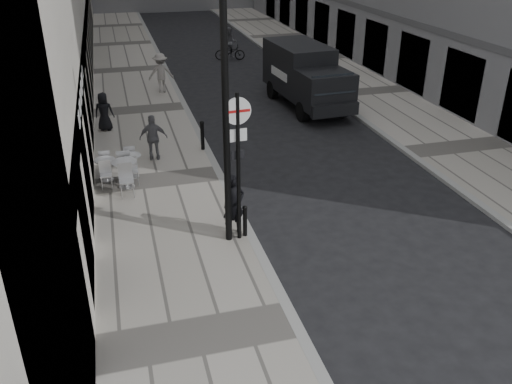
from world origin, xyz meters
TOP-DOWN VIEW (x-y plane):
  - sidewalk at (-2.00, 18.00)m, footprint 4.00×60.00m
  - far_sidewalk at (9.00, 18.00)m, footprint 4.00×60.00m
  - walking_man at (-0.40, 6.44)m, footprint 0.70×0.54m
  - sign_post at (-0.32, 6.16)m, footprint 0.67×0.11m
  - lamppost at (-0.60, 6.17)m, footprint 0.30×0.30m
  - bollard_near at (-0.15, 6.23)m, footprint 0.11×0.11m
  - bollard_far at (-0.15, 12.55)m, footprint 0.14×0.14m
  - panel_van at (5.31, 16.92)m, footprint 2.49×5.83m
  - cyclist at (4.10, 26.93)m, footprint 1.90×1.00m
  - pedestrian_a at (-1.93, 12.06)m, footprint 0.99×0.52m
  - pedestrian_b at (-0.74, 20.50)m, footprint 1.26×0.78m
  - pedestrian_c at (-3.52, 15.60)m, footprint 0.84×0.64m
  - cafe_table_near at (-3.60, 10.73)m, footprint 0.66×1.49m
  - cafe_table_mid at (-3.01, 10.05)m, footprint 0.79×1.78m
  - cafe_table_far at (-2.80, 10.80)m, footprint 0.69×1.55m

SIDE VIEW (x-z plane):
  - sidewalk at x=-2.00m, z-range 0.00..0.12m
  - far_sidewalk at x=9.00m, z-range 0.00..0.12m
  - bollard_near at x=-0.15m, z-range 0.12..0.94m
  - cafe_table_near at x=-3.60m, z-range 0.13..0.97m
  - cafe_table_far at x=-2.80m, z-range 0.13..1.01m
  - bollard_far at x=-0.15m, z-range 0.12..1.14m
  - cafe_table_mid at x=-3.01m, z-range 0.13..1.14m
  - cyclist at x=4.10m, z-range -0.21..1.74m
  - pedestrian_c at x=-3.52m, z-range 0.12..1.64m
  - pedestrian_a at x=-1.93m, z-range 0.12..1.73m
  - walking_man at x=-0.40m, z-range 0.12..1.80m
  - pedestrian_b at x=-0.74m, z-range 0.12..2.00m
  - panel_van at x=5.31m, z-range 0.17..2.85m
  - sign_post at x=-0.32m, z-range 0.67..4.57m
  - lamppost at x=-0.60m, z-range 0.49..7.07m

